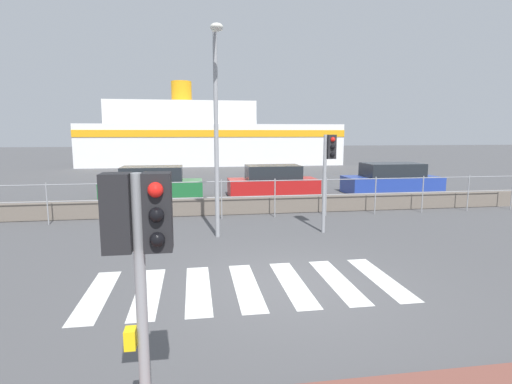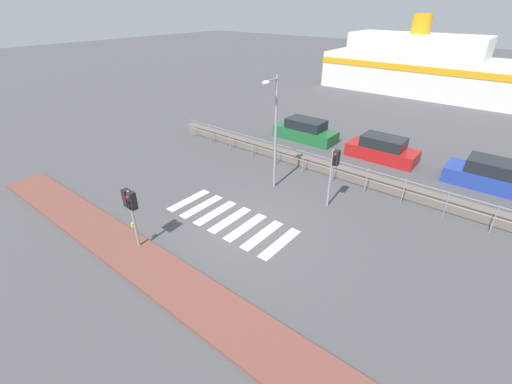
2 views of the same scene
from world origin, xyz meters
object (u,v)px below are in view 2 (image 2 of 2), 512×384
object	(u,v)px
ferry_boat	(435,70)
parked_car_blue	(494,176)
traffic_light_near	(131,205)
parked_car_green	(305,131)
traffic_light_far	(334,166)
streetlamp	(273,122)
parked_car_red	(382,150)

from	to	relation	value
ferry_boat	parked_car_blue	xyz separation A→B (m)	(8.17, -19.31, -1.79)
traffic_light_near	parked_car_green	size ratio (longest dim) A/B	0.59
traffic_light_far	parked_car_blue	size ratio (longest dim) A/B	0.63
ferry_boat	parked_car_blue	distance (m)	21.04
streetlamp	parked_car_blue	xyz separation A→B (m)	(8.79, 7.17, -2.88)
parked_car_blue	parked_car_red	bearing A→B (deg)	-180.00
parked_car_red	parked_car_blue	distance (m)	5.83
ferry_boat	parked_car_red	bearing A→B (deg)	-83.10
traffic_light_far	parked_car_red	world-z (taller)	traffic_light_far
traffic_light_far	parked_car_green	bearing A→B (deg)	128.82
traffic_light_far	parked_car_blue	xyz separation A→B (m)	(5.62, 6.96, -1.46)
traffic_light_far	parked_car_green	size ratio (longest dim) A/B	0.66
traffic_light_far	parked_car_green	distance (m)	9.05
parked_car_blue	ferry_boat	bearing A→B (deg)	112.93
streetlamp	ferry_boat	distance (m)	26.51
streetlamp	parked_car_blue	distance (m)	11.71
traffic_light_far	ferry_boat	distance (m)	26.39
traffic_light_far	streetlamp	world-z (taller)	streetlamp
parked_car_green	traffic_light_near	bearing A→B (deg)	-84.77
traffic_light_far	ferry_boat	xyz separation A→B (m)	(-2.55, 26.26, 0.33)
parked_car_green	parked_car_blue	distance (m)	11.21
ferry_boat	parked_car_green	bearing A→B (deg)	-98.97
traffic_light_far	parked_car_green	world-z (taller)	traffic_light_far
traffic_light_near	parked_car_blue	bearing A→B (deg)	55.42
streetlamp	ferry_boat	size ratio (longest dim) A/B	0.24
traffic_light_near	parked_car_green	world-z (taller)	traffic_light_near
traffic_light_near	traffic_light_far	xyz separation A→B (m)	(4.28, 7.40, 0.10)
ferry_boat	parked_car_green	distance (m)	19.63
parked_car_green	parked_car_blue	world-z (taller)	parked_car_blue
streetlamp	parked_car_red	distance (m)	8.28
parked_car_blue	traffic_light_far	bearing A→B (deg)	-128.92
ferry_boat	streetlamp	bearing A→B (deg)	-91.36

